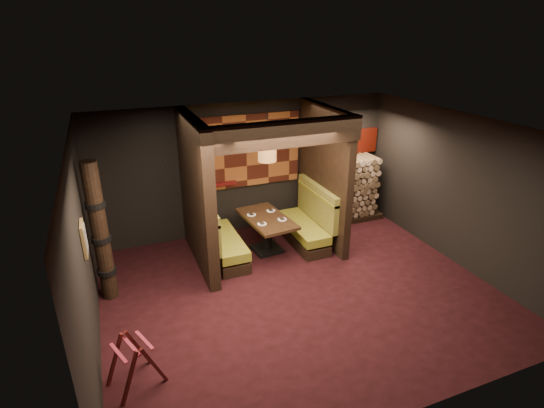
{
  "coord_description": "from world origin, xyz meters",
  "views": [
    {
      "loc": [
        -2.76,
        -5.56,
        4.27
      ],
      "look_at": [
        0.0,
        1.3,
        1.15
      ],
      "focal_mm": 28.0,
      "sensor_mm": 36.0,
      "label": 1
    }
  ],
  "objects": [
    {
      "name": "lacquer_shelf",
      "position": [
        -0.6,
        2.65,
        1.18
      ],
      "size": [
        0.6,
        0.12,
        0.07
      ],
      "primitive_type": "cube",
      "color": "#500F0E",
      "rests_on": "wall_back"
    },
    {
      "name": "booth_bench_right",
      "position": [
        0.93,
        1.65,
        0.4
      ],
      "size": [
        0.68,
        1.6,
        1.14
      ],
      "color": "black",
      "rests_on": "floor"
    },
    {
      "name": "wall_front",
      "position": [
        0.0,
        -2.76,
        1.43
      ],
      "size": [
        6.5,
        0.02,
        2.85
      ],
      "primitive_type": "cube",
      "color": "black",
      "rests_on": "ground"
    },
    {
      "name": "totem_column",
      "position": [
        -3.05,
        1.1,
        1.19
      ],
      "size": [
        0.31,
        0.31,
        2.4
      ],
      "color": "black",
      "rests_on": "floor"
    },
    {
      "name": "booth_bench_left",
      "position": [
        -0.96,
        1.65,
        0.4
      ],
      "size": [
        0.68,
        1.6,
        1.14
      ],
      "color": "black",
      "rests_on": "floor"
    },
    {
      "name": "floor",
      "position": [
        0.0,
        0.0,
        -0.01
      ],
      "size": [
        6.5,
        5.5,
        0.02
      ],
      "primitive_type": "cube",
      "color": "black",
      "rests_on": "ground"
    },
    {
      "name": "ceiling",
      "position": [
        0.0,
        0.0,
        2.86
      ],
      "size": [
        6.5,
        5.5,
        0.02
      ],
      "primitive_type": "cube",
      "color": "black",
      "rests_on": "ground"
    },
    {
      "name": "luggage_rack",
      "position": [
        -2.83,
        -1.05,
        0.36
      ],
      "size": [
        0.79,
        0.67,
        0.73
      ],
      "color": "#4C1110",
      "rests_on": "floor"
    },
    {
      "name": "wall_right",
      "position": [
        3.26,
        0.0,
        1.43
      ],
      "size": [
        0.02,
        5.5,
        2.85
      ],
      "primitive_type": "cube",
      "color": "black",
      "rests_on": "ground"
    },
    {
      "name": "firewood_stack",
      "position": [
        2.29,
        2.35,
        0.75
      ],
      "size": [
        1.73,
        0.7,
        1.5
      ],
      "color": "black",
      "rests_on": "floor"
    },
    {
      "name": "place_settings",
      "position": [
        0.0,
        1.6,
        0.75
      ],
      "size": [
        0.67,
        0.7,
        0.03
      ],
      "color": "white",
      "rests_on": "dining_table"
    },
    {
      "name": "partition_right",
      "position": [
        1.3,
        1.7,
        1.43
      ],
      "size": [
        0.15,
        2.1,
        2.85
      ],
      "primitive_type": "cube",
      "color": "black",
      "rests_on": "floor"
    },
    {
      "name": "wall_back",
      "position": [
        0.0,
        2.76,
        1.43
      ],
      "size": [
        6.5,
        0.02,
        2.85
      ],
      "primitive_type": "cube",
      "color": "black",
      "rests_on": "ground"
    },
    {
      "name": "pendant_lamp",
      "position": [
        0.0,
        1.55,
        2.15
      ],
      "size": [
        0.35,
        0.35,
        0.92
      ],
      "color": "#93602E",
      "rests_on": "ceiling"
    },
    {
      "name": "header_beam",
      "position": [
        -0.02,
        0.7,
        2.63
      ],
      "size": [
        2.85,
        0.18,
        0.44
      ],
      "primitive_type": "cube",
      "color": "black",
      "rests_on": "partition_left"
    },
    {
      "name": "bay_front_post",
      "position": [
        1.39,
        1.96,
        1.43
      ],
      "size": [
        0.08,
        0.08,
        2.85
      ],
      "primitive_type": "cube",
      "color": "black",
      "rests_on": "floor"
    },
    {
      "name": "tapa_back_panel",
      "position": [
        -0.02,
        2.71,
        1.82
      ],
      "size": [
        2.4,
        0.06,
        1.55
      ],
      "primitive_type": "cube",
      "color": "brown",
      "rests_on": "wall_back"
    },
    {
      "name": "mosaic_header",
      "position": [
        2.29,
        2.68,
        1.78
      ],
      "size": [
        1.83,
        0.1,
        0.56
      ],
      "primitive_type": "cube",
      "color": "maroon",
      "rests_on": "wall_back"
    },
    {
      "name": "wall_left",
      "position": [
        -3.26,
        0.0,
        1.43
      ],
      "size": [
        0.02,
        5.5,
        2.85
      ],
      "primitive_type": "cube",
      "color": "black",
      "rests_on": "ground"
    },
    {
      "name": "dining_table",
      "position": [
        0.0,
        1.6,
        0.51
      ],
      "size": [
        0.9,
        1.48,
        0.74
      ],
      "color": "black",
      "rests_on": "floor"
    },
    {
      "name": "partition_left",
      "position": [
        -1.35,
        1.65,
        1.43
      ],
      "size": [
        0.2,
        2.2,
        2.85
      ],
      "primitive_type": "cube",
      "color": "black",
      "rests_on": "floor"
    },
    {
      "name": "tapa_side_panel",
      "position": [
        -1.23,
        1.82,
        1.85
      ],
      "size": [
        0.04,
        1.85,
        1.45
      ],
      "primitive_type": "cube",
      "color": "brown",
      "rests_on": "partition_left"
    },
    {
      "name": "framed_picture",
      "position": [
        -3.22,
        0.1,
        1.62
      ],
      "size": [
        0.05,
        0.36,
        0.46
      ],
      "color": "olive",
      "rests_on": "wall_left"
    }
  ]
}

